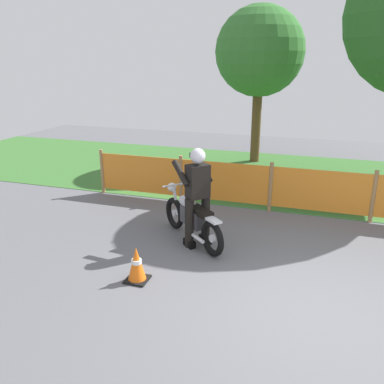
{
  "coord_description": "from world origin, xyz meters",
  "views": [
    {
      "loc": [
        -0.08,
        -4.59,
        3.05
      ],
      "look_at": [
        -2.08,
        1.55,
        0.9
      ],
      "focal_mm": 37.59,
      "sensor_mm": 36.0,
      "label": 1
    }
  ],
  "objects": [
    {
      "name": "motorcycle_lead",
      "position": [
        -2.09,
        1.55,
        0.43
      ],
      "size": [
        1.48,
        1.34,
        0.9
      ],
      "rotation": [
        0.0,
        0.0,
        2.41
      ],
      "color": "black",
      "rests_on": "ground"
    },
    {
      "name": "ground",
      "position": [
        0.0,
        0.0,
        -0.01
      ],
      "size": [
        24.0,
        24.0,
        0.02
      ],
      "primitive_type": "cube",
      "color": "#5B5B60"
    },
    {
      "name": "rider_lead",
      "position": [
        -1.95,
        1.43,
        0.92
      ],
      "size": [
        0.73,
        0.73,
        1.69
      ],
      "rotation": [
        0.0,
        0.0,
        2.41
      ],
      "color": "black",
      "rests_on": "ground"
    },
    {
      "name": "tree_leftmost",
      "position": [
        -2.01,
        7.62,
        3.22
      ],
      "size": [
        2.56,
        2.56,
        4.53
      ],
      "color": "brown",
      "rests_on": "ground"
    },
    {
      "name": "traffic_cone",
      "position": [
        -2.41,
        0.02,
        0.26
      ],
      "size": [
        0.32,
        0.32,
        0.53
      ],
      "color": "black",
      "rests_on": "ground"
    },
    {
      "name": "barrier_fence",
      "position": [
        0.0,
        3.42,
        0.54
      ],
      "size": [
        9.9,
        0.08,
        1.05
      ],
      "color": "#997547",
      "rests_on": "ground"
    },
    {
      "name": "grass_verge",
      "position": [
        0.0,
        6.11,
        0.01
      ],
      "size": [
        24.0,
        5.38,
        0.01
      ],
      "primitive_type": "cube",
      "color": "#386B2D",
      "rests_on": "ground"
    }
  ]
}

